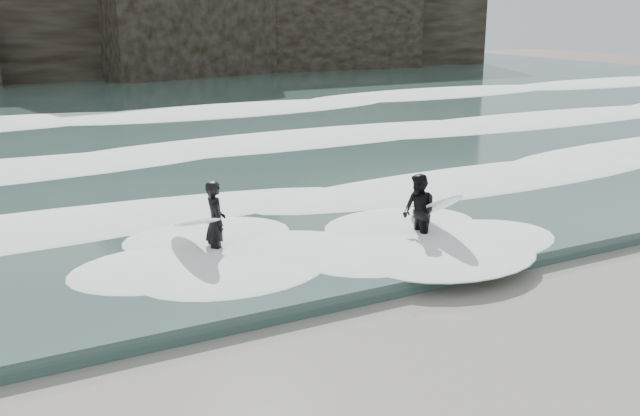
# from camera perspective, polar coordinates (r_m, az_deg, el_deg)

# --- Properties ---
(ground) EXTENTS (120.00, 120.00, 0.00)m
(ground) POSITION_cam_1_polar(r_m,az_deg,el_deg) (10.34, 14.68, -13.07)
(ground) COLOR #735B4C
(ground) RESTS_ON ground
(sea) EXTENTS (90.00, 52.00, 0.30)m
(sea) POSITION_cam_1_polar(r_m,az_deg,el_deg) (36.40, -17.83, 7.51)
(sea) COLOR #2E4742
(sea) RESTS_ON ground
(headland) EXTENTS (70.00, 9.00, 10.00)m
(headland) POSITION_cam_1_polar(r_m,az_deg,el_deg) (52.90, -21.83, 14.78)
(headland) COLOR black
(headland) RESTS_ON ground
(foam_near) EXTENTS (60.00, 3.20, 0.20)m
(foam_near) POSITION_cam_1_polar(r_m,az_deg,el_deg) (17.36, -5.52, 0.67)
(foam_near) COLOR white
(foam_near) RESTS_ON sea
(foam_mid) EXTENTS (60.00, 4.00, 0.24)m
(foam_mid) POSITION_cam_1_polar(r_m,az_deg,el_deg) (23.82, -12.04, 4.57)
(foam_mid) COLOR white
(foam_mid) RESTS_ON sea
(foam_far) EXTENTS (60.00, 4.80, 0.30)m
(foam_far) POSITION_cam_1_polar(r_m,az_deg,el_deg) (32.46, -16.55, 7.23)
(foam_far) COLOR white
(foam_far) RESTS_ON sea
(surfer_left) EXTENTS (0.99, 2.19, 1.66)m
(surfer_left) POSITION_cam_1_polar(r_m,az_deg,el_deg) (14.13, -8.79, -1.12)
(surfer_left) COLOR black
(surfer_left) RESTS_ON ground
(surfer_right) EXTENTS (1.24, 2.19, 1.60)m
(surfer_right) POSITION_cam_1_polar(r_m,az_deg,el_deg) (14.98, 8.15, -0.24)
(surfer_right) COLOR black
(surfer_right) RESTS_ON ground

